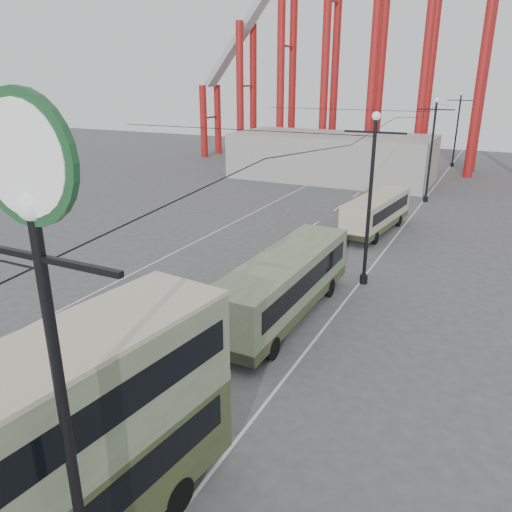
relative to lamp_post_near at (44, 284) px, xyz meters
The scene contains 11 objects.
ground 10.11m from the lamp_post_near, 151.82° to the left, with size 160.00×160.00×0.00m, color #4A4A4D.
road_markings 24.87m from the lamp_post_near, 105.88° to the left, with size 12.52×120.00×0.01m.
lamp_post_near is the anchor object (origin of this frame).
lamp_post_mid 21.24m from the lamp_post_near, 90.00° to the left, with size 3.20×0.44×9.32m.
lamp_post_far 43.12m from the lamp_post_near, 90.00° to the left, with size 3.20×0.44×9.32m.
lamp_post_distant 65.08m from the lamp_post_near, 90.00° to the left, with size 3.20×0.44×9.32m.
fairground_shed 51.61m from the lamp_post_near, 103.06° to the left, with size 22.00×10.00×5.00m, color #A4A39E.
double_decker_bus 5.08m from the lamp_post_near, 163.06° to the left, with size 3.81×10.66×5.60m.
single_decker_green 16.46m from the lamp_post_near, 98.77° to the left, with size 2.67×11.05×3.11m.
single_decker_cream 31.84m from the lamp_post_near, 93.38° to the left, with size 3.17×9.05×2.76m.
pedestrian 14.35m from the lamp_post_near, 115.42° to the left, with size 0.57×0.38×1.57m, color black.
Camera 1 is at (11.74, -7.93, 10.88)m, focal length 35.00 mm.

